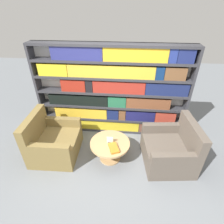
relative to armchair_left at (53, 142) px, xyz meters
name	(u,v)px	position (x,y,z in m)	size (l,w,h in m)	color
ground_plane	(105,169)	(1.08, -0.32, -0.29)	(14.00, 14.00, 0.00)	slate
bookshelf	(112,92)	(1.11, 0.93, 0.72)	(3.29, 0.30, 2.03)	silver
armchair_left	(53,142)	(0.00, 0.00, 0.00)	(0.90, 0.97, 0.90)	olive
armchair_right	(170,150)	(2.31, 0.01, 0.00)	(0.98, 1.04, 0.90)	brown
coffee_table	(110,147)	(1.16, -0.03, 0.00)	(0.76, 0.76, 0.41)	tan
table_sign	(110,140)	(1.16, -0.03, 0.18)	(0.12, 0.06, 0.14)	black
stray_book	(114,148)	(1.24, -0.19, 0.14)	(0.24, 0.30, 0.04)	orange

